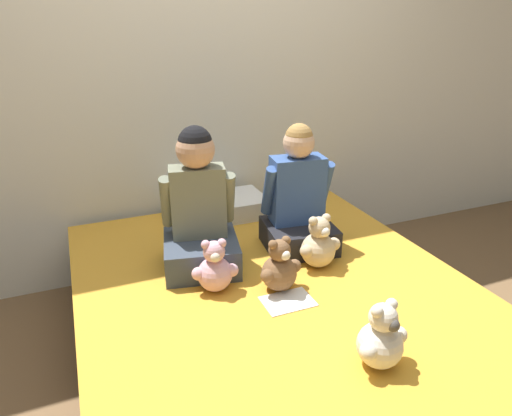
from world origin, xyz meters
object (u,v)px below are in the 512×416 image
teddy_bear_held_by_left_child (215,269)px  bed (276,325)px  child_on_left (199,213)px  sign_card (288,301)px  teddy_bear_at_foot_of_bed (381,339)px  child_on_right (298,201)px  teddy_bear_held_by_right_child (319,245)px  pillow_at_headboard (218,208)px  teddy_bear_between_children (279,268)px

teddy_bear_held_by_left_child → bed: bearing=-7.0°
teddy_bear_held_by_left_child → child_on_left: bearing=98.9°
sign_card → teddy_bear_at_foot_of_bed: bearing=-74.7°
bed → child_on_right: child_on_right is taller
child_on_left → teddy_bear_at_foot_of_bed: (0.37, -0.89, -0.16)m
bed → teddy_bear_at_foot_of_bed: 0.66m
bed → sign_card: sign_card is taller
teddy_bear_held_by_right_child → teddy_bear_at_foot_of_bed: (-0.14, -0.67, -0.01)m
child_on_left → child_on_right: size_ratio=1.05×
teddy_bear_at_foot_of_bed → sign_card: 0.48m
child_on_left → pillow_at_headboard: size_ratio=1.20×
bed → teddy_bear_between_children: bearing=-90.7°
teddy_bear_held_by_right_child → child_on_left: bearing=150.0°
child_on_left → teddy_bear_between_children: bearing=-42.0°
child_on_left → teddy_bear_at_foot_of_bed: bearing=-56.1°
child_on_right → pillow_at_headboard: 0.60m
teddy_bear_between_children → pillow_at_headboard: bearing=77.6°
bed → child_on_left: (-0.25, 0.32, 0.47)m
child_on_left → teddy_bear_at_foot_of_bed: child_on_left is taller
teddy_bear_at_foot_of_bed → bed: bearing=88.9°
child_on_right → teddy_bear_between_children: size_ratio=2.59×
child_on_right → pillow_at_headboard: (-0.26, 0.51, -0.19)m
bed → teddy_bear_held_by_right_child: (0.26, 0.09, 0.32)m
bed → child_on_left: 0.62m
teddy_bear_held_by_right_child → teddy_bear_held_by_left_child: bearing=175.6°
teddy_bear_at_foot_of_bed → sign_card: teddy_bear_at_foot_of_bed is taller
teddy_bear_held_by_right_child → pillow_at_headboard: (-0.26, 0.74, -0.05)m
child_on_left → sign_card: child_on_left is taller
teddy_bear_between_children → sign_card: 0.15m
child_on_left → teddy_bear_held_by_left_child: 0.29m
bed → teddy_bear_at_foot_of_bed: teddy_bear_at_foot_of_bed is taller
child_on_right → teddy_bear_held_by_right_child: (-0.00, -0.23, -0.14)m
teddy_bear_held_by_right_child → teddy_bear_between_children: teddy_bear_held_by_right_child is taller
bed → child_on_right: size_ratio=3.22×
bed → teddy_bear_between_children: teddy_bear_between_children is taller
pillow_at_headboard → teddy_bear_at_foot_of_bed: bearing=-85.3°
teddy_bear_between_children → child_on_left: bearing=113.9°
bed → teddy_bear_at_foot_of_bed: (0.12, -0.57, 0.31)m
bed → sign_card: bearing=-93.4°
bed → sign_card: (-0.01, -0.12, 0.21)m
child_on_left → sign_card: size_ratio=3.17×
child_on_right → teddy_bear_between_children: bearing=-120.2°
child_on_left → sign_card: (0.24, -0.45, -0.26)m
teddy_bear_held_by_left_child → sign_card: (0.25, -0.20, -0.10)m
teddy_bear_held_by_left_child → sign_card: teddy_bear_held_by_left_child is taller
teddy_bear_held_by_left_child → teddy_bear_held_by_right_child: (0.51, 0.01, 0.01)m
teddy_bear_between_children → pillow_at_headboard: size_ratio=0.44×
bed → teddy_bear_held_by_left_child: bearing=162.6°
teddy_bear_held_by_right_child → teddy_bear_at_foot_of_bed: size_ratio=1.05×
pillow_at_headboard → sign_card: (-0.01, -0.95, -0.05)m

